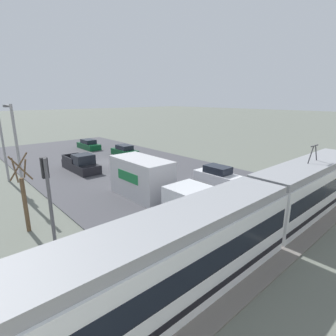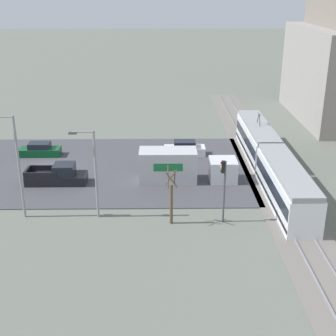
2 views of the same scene
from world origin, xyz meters
name	(u,v)px [view 2 (image 2 of 2)]	position (x,y,z in m)	size (l,w,h in m)	color
ground_plane	(50,168)	(0.00, 0.00, 0.00)	(320.00, 320.00, 0.00)	#60665B
road_surface	(50,168)	(0.00, 0.00, 0.04)	(18.69, 40.11, 0.08)	#424247
rail_bed	(263,167)	(0.00, 21.75, 0.05)	(66.45, 4.40, 0.22)	slate
light_rail_tram	(270,160)	(2.48, 21.75, 1.72)	(24.56, 2.68, 4.52)	white
box_truck	(181,166)	(3.41, 13.22, 1.47)	(2.61, 9.13, 3.02)	silver
pickup_truck	(58,176)	(3.94, 1.67, 0.79)	(2.06, 5.58, 1.89)	black
sedan_car_0	(40,150)	(-3.72, -1.83, 0.67)	(1.77, 4.35, 1.43)	#0C4723
sedan_car_2	(185,149)	(-3.75, 13.87, 0.72)	(1.78, 4.44, 1.56)	silver
traffic_light_pole	(224,183)	(11.60, 16.10, 3.31)	(0.28, 0.47, 5.10)	#47474C
street_tree	(171,199)	(11.82, 12.11, 2.13)	(1.11, 0.92, 4.67)	brown
street_lamp_near_crossing	(93,168)	(10.64, 6.04, 4.23)	(0.36, 1.95, 7.24)	gray
street_lamp_mid_block	(16,161)	(10.57, 0.18, 4.83)	(0.36, 1.95, 8.40)	gray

